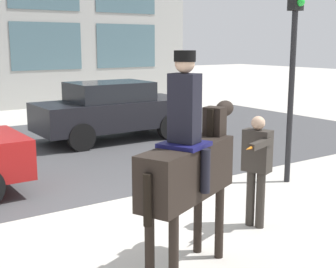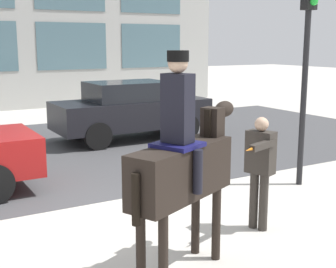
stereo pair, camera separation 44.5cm
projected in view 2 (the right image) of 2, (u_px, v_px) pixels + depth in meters
name	position (u px, v px, depth m)	size (l,w,h in m)	color
ground_plane	(108.00, 212.00, 7.58)	(80.00, 80.00, 0.00)	beige
road_surface	(34.00, 153.00, 11.62)	(21.71, 8.50, 0.01)	#444447
mounted_horse_lead	(183.00, 164.00, 5.37)	(1.89, 1.08, 2.62)	black
pedestrian_bystander	(260.00, 164.00, 6.71)	(0.79, 0.65, 1.67)	#332D28
street_car_far_lane	(131.00, 109.00, 13.20)	(4.34, 1.84, 1.64)	black
traffic_light	(307.00, 44.00, 8.57)	(0.24, 0.29, 4.01)	black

